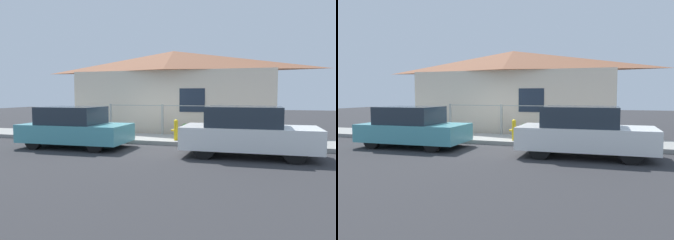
# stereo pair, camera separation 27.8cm
# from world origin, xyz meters

# --- Properties ---
(ground_plane) EXTENTS (60.00, 60.00, 0.00)m
(ground_plane) POSITION_xyz_m (0.00, 0.00, 0.00)
(ground_plane) COLOR #2D2D30
(sidewalk) EXTENTS (24.00, 2.11, 0.15)m
(sidewalk) POSITION_xyz_m (0.00, 1.05, 0.07)
(sidewalk) COLOR gray
(sidewalk) RESTS_ON ground_plane
(house) EXTENTS (9.57, 2.23, 3.83)m
(house) POSITION_xyz_m (0.00, 3.47, 3.09)
(house) COLOR beige
(house) RESTS_ON ground_plane
(fence) EXTENTS (4.90, 0.10, 1.27)m
(fence) POSITION_xyz_m (0.00, 1.96, 0.84)
(fence) COLOR #999993
(fence) RESTS_ON sidewalk
(car_left) EXTENTS (3.71, 1.90, 1.41)m
(car_left) POSITION_xyz_m (-2.15, -1.25, 0.69)
(car_left) COLOR teal
(car_left) RESTS_ON ground_plane
(car_right) EXTENTS (3.94, 1.82, 1.48)m
(car_right) POSITION_xyz_m (3.68, -1.25, 0.73)
(car_right) COLOR white
(car_right) RESTS_ON ground_plane
(fire_hydrant) EXTENTS (0.35, 0.16, 0.77)m
(fire_hydrant) POSITION_xyz_m (1.02, 0.42, 0.55)
(fire_hydrant) COLOR yellow
(fire_hydrant) RESTS_ON sidewalk
(potted_plant_near_hydrant) EXTENTS (0.35, 0.35, 0.50)m
(potted_plant_near_hydrant) POSITION_xyz_m (1.03, 1.83, 0.43)
(potted_plant_near_hydrant) COLOR #9E5638
(potted_plant_near_hydrant) RESTS_ON sidewalk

